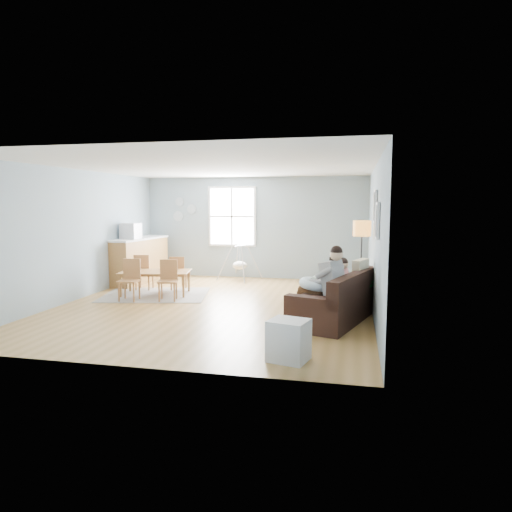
% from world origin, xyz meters
% --- Properties ---
extents(room, '(8.40, 9.40, 3.90)m').
position_xyz_m(room, '(0.00, 0.00, 2.42)').
color(room, '#A17739').
extents(window, '(1.32, 0.08, 1.62)m').
position_xyz_m(window, '(-0.60, 3.46, 1.65)').
color(window, white).
rests_on(window, room).
extents(pictures, '(0.05, 1.34, 0.74)m').
position_xyz_m(pictures, '(2.97, -1.05, 1.85)').
color(pictures, white).
rests_on(pictures, room).
extents(wall_plates, '(0.67, 0.02, 0.66)m').
position_xyz_m(wall_plates, '(-2.00, 3.47, 1.83)').
color(wall_plates, '#97A9B5').
rests_on(wall_plates, room).
extents(sofa, '(1.49, 2.27, 0.85)m').
position_xyz_m(sofa, '(2.39, -0.71, 0.30)').
color(sofa, black).
rests_on(sofa, room).
extents(green_throw, '(1.18, 1.07, 0.04)m').
position_xyz_m(green_throw, '(2.53, -0.02, 0.54)').
color(green_throw, '#156026').
rests_on(green_throw, sofa).
extents(beige_pillow, '(0.30, 0.51, 0.50)m').
position_xyz_m(beige_pillow, '(2.76, -0.25, 0.77)').
color(beige_pillow, '#C0B592').
rests_on(beige_pillow, sofa).
extents(father, '(0.97, 0.71, 1.32)m').
position_xyz_m(father, '(2.17, -0.95, 0.71)').
color(father, gray).
rests_on(father, sofa).
extents(nursing_pillow, '(0.71, 0.70, 0.23)m').
position_xyz_m(nursing_pillow, '(2.02, -0.90, 0.66)').
color(nursing_pillow, '#CBE8FF').
rests_on(nursing_pillow, father).
extents(infant, '(0.17, 0.37, 0.14)m').
position_xyz_m(infant, '(2.03, -0.87, 0.74)').
color(infant, silver).
rests_on(infant, nursing_pillow).
extents(toddler, '(0.59, 0.45, 0.87)m').
position_xyz_m(toddler, '(2.38, -0.50, 0.72)').
color(toddler, white).
rests_on(toddler, sofa).
extents(floor_lamp, '(0.34, 0.34, 1.67)m').
position_xyz_m(floor_lamp, '(2.78, 0.52, 1.38)').
color(floor_lamp, black).
rests_on(floor_lamp, room).
extents(storage_cube, '(0.57, 0.53, 0.53)m').
position_xyz_m(storage_cube, '(1.85, -2.85, 0.26)').
color(storage_cube, silver).
rests_on(storage_cube, room).
extents(rug, '(2.51, 2.10, 0.01)m').
position_xyz_m(rug, '(-1.60, 0.70, 0.01)').
color(rug, gray).
rests_on(rug, room).
extents(dining_table, '(1.62, 1.10, 0.52)m').
position_xyz_m(dining_table, '(-1.60, 0.70, 0.26)').
color(dining_table, brown).
rests_on(dining_table, rug).
extents(chair_sw, '(0.42, 0.42, 0.86)m').
position_xyz_m(chair_sw, '(-1.87, 0.09, 0.48)').
color(chair_sw, olive).
rests_on(chair_sw, rug).
extents(chair_se, '(0.46, 0.46, 0.84)m').
position_xyz_m(chair_se, '(-1.10, 0.25, 0.47)').
color(chair_se, olive).
rests_on(chair_se, rug).
extents(chair_nw, '(0.42, 0.42, 0.83)m').
position_xyz_m(chair_nw, '(-2.11, 1.16, 0.47)').
color(chair_nw, olive).
rests_on(chair_nw, rug).
extents(chair_ne, '(0.42, 0.42, 0.79)m').
position_xyz_m(chair_ne, '(-1.32, 1.33, 0.44)').
color(chair_ne, olive).
rests_on(chair_ne, rug).
extents(counter, '(0.77, 2.08, 1.14)m').
position_xyz_m(counter, '(-2.70, 2.16, 0.58)').
color(counter, brown).
rests_on(counter, room).
extents(monitor, '(0.43, 0.41, 0.38)m').
position_xyz_m(monitor, '(-2.72, 1.77, 1.33)').
color(monitor, silver).
rests_on(monitor, counter).
extents(baby_swing, '(1.13, 1.14, 0.91)m').
position_xyz_m(baby_swing, '(-0.27, 2.99, 0.41)').
color(baby_swing, silver).
rests_on(baby_swing, room).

